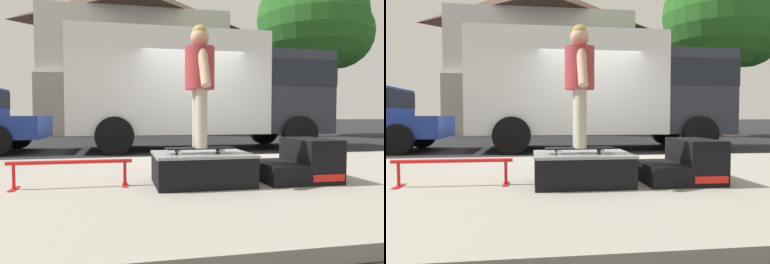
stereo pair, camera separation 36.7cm
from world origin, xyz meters
TOP-DOWN VIEW (x-y plane):
  - ground_plane at (0.00, 0.00)m, footprint 140.00×140.00m
  - sidewalk_slab at (0.00, -3.00)m, footprint 50.00×5.00m
  - skate_box at (-0.85, -3.39)m, footprint 1.12×0.84m
  - kicker_ramp at (0.40, -3.39)m, footprint 0.89×0.83m
  - grind_rail at (-2.33, -3.30)m, footprint 1.34×0.28m
  - skateboard at (-0.89, -3.44)m, footprint 0.79×0.24m
  - skater_kid at (-0.89, -3.44)m, footprint 0.34×0.72m
  - box_truck at (0.46, 2.20)m, footprint 6.91×2.63m
  - street_tree_main at (6.77, 6.99)m, footprint 5.20×4.73m
  - house_behind at (-0.94, 13.10)m, footprint 9.54×8.23m

SIDE VIEW (x-z plane):
  - ground_plane at x=0.00m, z-range 0.00..0.00m
  - sidewalk_slab at x=0.00m, z-range 0.00..0.12m
  - skate_box at x=-0.85m, z-range 0.13..0.50m
  - kicker_ramp at x=0.40m, z-range 0.08..0.59m
  - grind_rail at x=-2.33m, z-range 0.19..0.50m
  - skateboard at x=-0.89m, z-range 0.51..0.58m
  - skater_kid at x=-0.89m, z-range 0.68..2.08m
  - box_truck at x=0.46m, z-range 0.18..3.23m
  - house_behind at x=-0.94m, z-range 0.04..8.44m
  - street_tree_main at x=6.77m, z-range 1.24..8.75m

